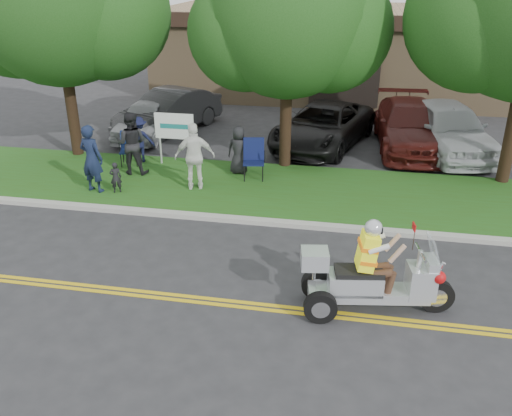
% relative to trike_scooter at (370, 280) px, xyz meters
% --- Properties ---
extents(ground, '(120.00, 120.00, 0.00)m').
position_rel_trike_scooter_xyz_m(ground, '(-3.11, 0.21, -0.66)').
color(ground, '#28282B').
rests_on(ground, ground).
extents(centerline_near, '(60.00, 0.10, 0.01)m').
position_rel_trike_scooter_xyz_m(centerline_near, '(-3.11, -0.37, -0.65)').
color(centerline_near, gold).
rests_on(centerline_near, ground).
extents(centerline_far, '(60.00, 0.10, 0.01)m').
position_rel_trike_scooter_xyz_m(centerline_far, '(-3.11, -0.21, -0.65)').
color(centerline_far, gold).
rests_on(centerline_far, ground).
extents(curb, '(60.00, 0.25, 0.12)m').
position_rel_trike_scooter_xyz_m(curb, '(-3.11, 3.26, -0.60)').
color(curb, '#A8A89E').
rests_on(curb, ground).
extents(grass_verge, '(60.00, 4.00, 0.10)m').
position_rel_trike_scooter_xyz_m(grass_verge, '(-3.11, 5.41, -0.60)').
color(grass_verge, '#295015').
rests_on(grass_verge, ground).
extents(commercial_building, '(18.00, 8.20, 4.00)m').
position_rel_trike_scooter_xyz_m(commercial_building, '(-1.11, 19.19, 1.35)').
color(commercial_building, '#9E7F5B').
rests_on(commercial_building, ground).
extents(tree_left, '(6.62, 5.40, 7.78)m').
position_rel_trike_scooter_xyz_m(tree_left, '(-9.55, 7.25, 4.19)').
color(tree_left, '#332114').
rests_on(tree_left, ground).
extents(tree_mid, '(5.88, 4.80, 7.05)m').
position_rel_trike_scooter_xyz_m(tree_mid, '(-2.56, 7.45, 3.78)').
color(tree_mid, '#332114').
rests_on(tree_mid, ground).
extents(business_sign, '(1.25, 0.06, 1.75)m').
position_rel_trike_scooter_xyz_m(business_sign, '(-6.01, 6.81, 0.60)').
color(business_sign, silver).
rests_on(business_sign, ground).
extents(trike_scooter, '(2.88, 1.12, 1.88)m').
position_rel_trike_scooter_xyz_m(trike_scooter, '(0.00, 0.00, 0.00)').
color(trike_scooter, black).
rests_on(trike_scooter, ground).
extents(lawn_chair_a, '(0.68, 0.70, 1.05)m').
position_rel_trike_scooter_xyz_m(lawn_chair_a, '(-7.47, 6.59, 0.04)').
color(lawn_chair_a, black).
rests_on(lawn_chair_a, grass_verge).
extents(lawn_chair_b, '(0.72, 0.74, 1.17)m').
position_rel_trike_scooter_xyz_m(lawn_chair_b, '(-3.38, 6.17, 0.11)').
color(lawn_chair_b, black).
rests_on(lawn_chair_b, grass_verge).
extents(spectator_adult_left, '(0.78, 0.60, 1.91)m').
position_rel_trike_scooter_xyz_m(spectator_adult_left, '(-7.56, 4.28, 0.40)').
color(spectator_adult_left, '#141E38').
rests_on(spectator_adult_left, grass_verge).
extents(spectator_adult_mid, '(0.99, 0.81, 1.90)m').
position_rel_trike_scooter_xyz_m(spectator_adult_mid, '(-7.03, 5.81, 0.40)').
color(spectator_adult_mid, black).
rests_on(spectator_adult_mid, grass_verge).
extents(spectator_adult_right, '(1.20, 0.77, 1.90)m').
position_rel_trike_scooter_xyz_m(spectator_adult_right, '(-4.82, 4.98, 0.40)').
color(spectator_adult_right, white).
rests_on(spectator_adult_right, grass_verge).
extents(spectator_chair_a, '(1.09, 0.85, 1.48)m').
position_rel_trike_scooter_xyz_m(spectator_chair_a, '(-7.22, 6.83, 0.19)').
color(spectator_chair_a, '#131736').
rests_on(spectator_chair_a, grass_verge).
extents(spectator_chair_b, '(0.74, 0.50, 1.47)m').
position_rel_trike_scooter_xyz_m(spectator_chair_b, '(-3.88, 6.40, 0.18)').
color(spectator_chair_b, black).
rests_on(spectator_chair_b, grass_verge).
extents(child_left, '(0.38, 0.33, 0.88)m').
position_rel_trike_scooter_xyz_m(child_left, '(-6.92, 4.29, -0.11)').
color(child_left, black).
rests_on(child_left, grass_verge).
extents(parked_car_far_left, '(1.65, 4.05, 1.38)m').
position_rel_trike_scooter_xyz_m(parked_car_far_left, '(-8.11, 9.85, 0.03)').
color(parked_car_far_left, '#98999F').
rests_on(parked_car_far_left, ground).
extents(parked_car_left, '(3.32, 4.99, 1.56)m').
position_rel_trike_scooter_xyz_m(parked_car_left, '(-7.58, 10.71, 0.12)').
color(parked_car_left, '#2C2C2E').
rests_on(parked_car_left, ground).
extents(parked_car_mid, '(3.83, 5.78, 1.47)m').
position_rel_trike_scooter_xyz_m(parked_car_mid, '(-1.61, 9.88, 0.08)').
color(parked_car_mid, black).
rests_on(parked_car_mid, ground).
extents(parked_car_right, '(2.57, 5.59, 1.59)m').
position_rel_trike_scooter_xyz_m(parked_car_right, '(1.39, 10.23, 0.13)').
color(parked_car_right, '#4B1511').
rests_on(parked_car_right, ground).
extents(parked_car_far_right, '(3.28, 5.55, 1.77)m').
position_rel_trike_scooter_xyz_m(parked_car_far_right, '(2.58, 9.85, 0.23)').
color(parked_car_far_right, '#B6BABE').
rests_on(parked_car_far_right, ground).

